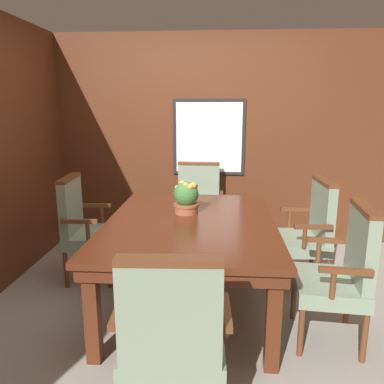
# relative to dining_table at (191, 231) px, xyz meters

# --- Properties ---
(ground_plane) EXTENTS (14.00, 14.00, 0.00)m
(ground_plane) POSITION_rel_dining_table_xyz_m (0.03, -0.13, -0.64)
(ground_plane) COLOR #A39E93
(wall_back) EXTENTS (7.20, 0.08, 2.45)m
(wall_back) POSITION_rel_dining_table_xyz_m (0.03, 1.61, 0.58)
(wall_back) COLOR #5B2D19
(wall_back) RESTS_ON ground_plane
(dining_table) EXTENTS (1.35, 1.80, 0.73)m
(dining_table) POSITION_rel_dining_table_xyz_m (0.00, 0.00, 0.00)
(dining_table) COLOR #562614
(dining_table) RESTS_ON ground_plane
(chair_head_near) EXTENTS (0.59, 0.48, 0.99)m
(chair_head_near) POSITION_rel_dining_table_xyz_m (0.00, -1.27, -0.11)
(chair_head_near) COLOR brown
(chair_head_near) RESTS_ON ground_plane
(chair_right_near) EXTENTS (0.50, 0.60, 0.99)m
(chair_right_near) POSITION_rel_dining_table_xyz_m (1.07, -0.44, -0.11)
(chair_right_near) COLOR brown
(chair_right_near) RESTS_ON ground_plane
(chair_right_far) EXTENTS (0.49, 0.59, 0.99)m
(chair_right_far) POSITION_rel_dining_table_xyz_m (1.05, 0.42, -0.11)
(chair_right_far) COLOR brown
(chair_right_far) RESTS_ON ground_plane
(chair_left_far) EXTENTS (0.50, 0.59, 0.99)m
(chair_left_far) POSITION_rel_dining_table_xyz_m (-1.05, 0.42, -0.11)
(chair_left_far) COLOR brown
(chair_left_far) RESTS_ON ground_plane
(chair_head_far) EXTENTS (0.58, 0.47, 0.99)m
(chair_head_far) POSITION_rel_dining_table_xyz_m (-0.01, 1.28, -0.11)
(chair_head_far) COLOR brown
(chair_head_far) RESTS_ON ground_plane
(potted_plant) EXTENTS (0.22, 0.22, 0.29)m
(potted_plant) POSITION_rel_dining_table_xyz_m (-0.05, 0.21, 0.23)
(potted_plant) COLOR #9E5638
(potted_plant) RESTS_ON dining_table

